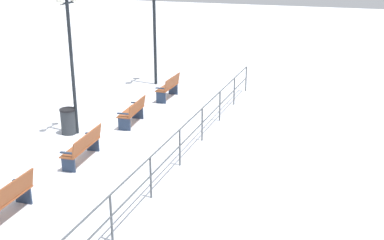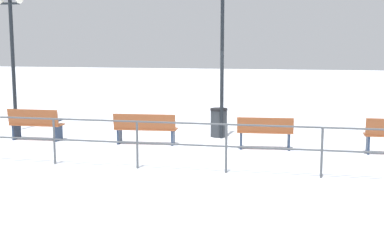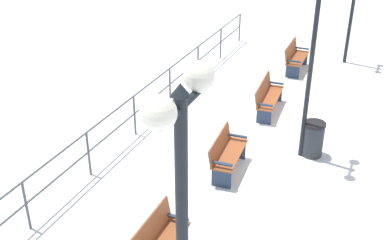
{
  "view_description": "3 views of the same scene",
  "coord_description": "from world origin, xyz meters",
  "px_view_note": "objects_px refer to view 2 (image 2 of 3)",
  "views": [
    {
      "loc": [
        -7.09,
        12.54,
        5.63
      ],
      "look_at": [
        -2.34,
        -1.17,
        0.56
      ],
      "focal_mm": 46.0,
      "sensor_mm": 36.0,
      "label": 1
    },
    {
      "loc": [
        -13.52,
        -2.51,
        2.76
      ],
      "look_at": [
        -1.76,
        -0.04,
        0.97
      ],
      "focal_mm": 49.17,
      "sensor_mm": 36.0,
      "label": 2
    },
    {
      "loc": [
        2.95,
        -10.25,
        6.1
      ],
      "look_at": [
        -1.21,
        -0.91,
        0.69
      ],
      "focal_mm": 46.15,
      "sensor_mm": 36.0,
      "label": 3
    }
  ],
  "objects_px": {
    "bench_third": "(145,128)",
    "lamppost_far": "(12,44)",
    "lamppost_middle": "(222,32)",
    "trash_bin": "(219,122)",
    "bench_second": "(265,132)",
    "bench_fourth": "(36,124)"
  },
  "relations": [
    {
      "from": "bench_second",
      "to": "bench_third",
      "type": "bearing_deg",
      "value": 85.8
    },
    {
      "from": "bench_third",
      "to": "lamppost_far",
      "type": "bearing_deg",
      "value": 69.15
    },
    {
      "from": "lamppost_middle",
      "to": "bench_fourth",
      "type": "bearing_deg",
      "value": 105.3
    },
    {
      "from": "bench_fourth",
      "to": "trash_bin",
      "type": "relative_size",
      "value": 1.79
    },
    {
      "from": "lamppost_middle",
      "to": "trash_bin",
      "type": "relative_size",
      "value": 5.2
    },
    {
      "from": "bench_fourth",
      "to": "lamppost_far",
      "type": "xyz_separation_m",
      "value": [
        1.39,
        1.43,
        2.23
      ]
    },
    {
      "from": "lamppost_middle",
      "to": "trash_bin",
      "type": "distance_m",
      "value": 2.63
    },
    {
      "from": "bench_third",
      "to": "lamppost_far",
      "type": "xyz_separation_m",
      "value": [
        1.37,
        4.65,
        2.24
      ]
    },
    {
      "from": "lamppost_middle",
      "to": "trash_bin",
      "type": "bearing_deg",
      "value": 26.77
    },
    {
      "from": "bench_second",
      "to": "bench_fourth",
      "type": "distance_m",
      "value": 6.42
    },
    {
      "from": "trash_bin",
      "to": "lamppost_middle",
      "type": "bearing_deg",
      "value": -153.23
    },
    {
      "from": "bench_second",
      "to": "lamppost_far",
      "type": "height_order",
      "value": "lamppost_far"
    },
    {
      "from": "bench_second",
      "to": "trash_bin",
      "type": "height_order",
      "value": "bench_second"
    },
    {
      "from": "bench_second",
      "to": "trash_bin",
      "type": "distance_m",
      "value": 2.14
    },
    {
      "from": "bench_fourth",
      "to": "lamppost_middle",
      "type": "height_order",
      "value": "lamppost_middle"
    },
    {
      "from": "bench_second",
      "to": "lamppost_far",
      "type": "distance_m",
      "value": 8.28
    },
    {
      "from": "bench_third",
      "to": "lamppost_middle",
      "type": "xyz_separation_m",
      "value": [
        1.37,
        -1.87,
        2.58
      ]
    },
    {
      "from": "bench_third",
      "to": "lamppost_middle",
      "type": "relative_size",
      "value": 0.39
    },
    {
      "from": "lamppost_far",
      "to": "trash_bin",
      "type": "relative_size",
      "value": 4.96
    },
    {
      "from": "bench_fourth",
      "to": "lamppost_far",
      "type": "relative_size",
      "value": 0.36
    },
    {
      "from": "bench_third",
      "to": "lamppost_far",
      "type": "height_order",
      "value": "lamppost_far"
    },
    {
      "from": "bench_second",
      "to": "lamppost_middle",
      "type": "height_order",
      "value": "lamppost_middle"
    }
  ]
}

